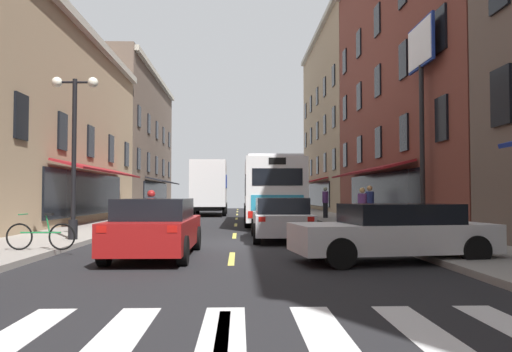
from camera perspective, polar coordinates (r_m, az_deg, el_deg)
The scene contains 17 objects.
ground_plane at distance 15.33m, azimuth -2.61°, elevation -7.99°, with size 34.80×80.00×0.10m, color black.
lane_centre_dashes at distance 15.07m, azimuth -2.62°, elevation -7.88°, with size 0.14×73.90×0.01m.
crosswalk_near at distance 5.46m, azimuth -3.93°, elevation -18.10°, with size 7.10×2.80×0.01m.
sidewalk_left at distance 16.48m, azimuth -23.75°, elevation -6.98°, with size 3.00×80.00×0.14m, color gray.
sidewalk_right at distance 16.35m, azimuth 18.72°, elevation -7.09°, with size 3.00×80.00×0.14m, color gray.
billboard_sign at distance 20.10m, azimuth 18.48°, elevation 11.12°, with size 0.40×2.49×7.91m.
transit_bus at distance 25.74m, azimuth 1.59°, elevation -1.74°, with size 2.70×11.27×3.23m.
box_truck at distance 36.57m, azimuth -5.32°, elevation -1.39°, with size 2.57×8.10×3.85m.
sedan_near at distance 16.49m, azimuth 2.88°, elevation -4.93°, with size 1.92×4.33×1.40m.
sedan_mid at distance 11.55m, azimuth 15.58°, elevation -6.23°, with size 4.61×2.38×1.30m.
sedan_far at distance 12.23m, azimuth -11.45°, elevation -5.82°, with size 1.90×4.44×1.41m.
motorcycle_rider at distance 16.42m, azimuth -11.99°, elevation -4.90°, with size 0.62×2.07×1.66m.
bicycle_near at distance 13.38m, azimuth -23.52°, elevation -6.28°, with size 1.71×0.48×0.91m.
pedestrian_mid at distance 20.33m, azimuth 12.14°, elevation -3.59°, with size 0.36×0.36×1.65m.
pedestrian_far at distance 29.53m, azimuth 7.99°, elevation -2.97°, with size 0.36×0.36×1.82m.
pedestrian_rear at distance 21.76m, azimuth 12.97°, elevation -3.32°, with size 0.36×0.36×1.75m.
street_lamp_twin at distance 16.24m, azimuth -20.21°, elevation 2.96°, with size 1.42×0.32×5.00m.
Camera 1 is at (0.18, -15.25, 1.50)m, focal length 34.75 mm.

